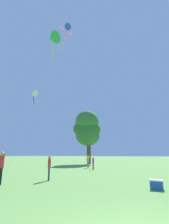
% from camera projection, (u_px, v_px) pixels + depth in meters
% --- Properties ---
extents(kite_blue_delta, '(3.53, 5.45, 28.30)m').
position_uv_depth(kite_blue_delta, '(67.00, 27.00, 36.30)').
color(kite_blue_delta, blue).
rests_on(kite_blue_delta, ground_plane).
extents(kite_yellow_diamond, '(3.50, 7.87, 8.02)m').
position_uv_depth(kite_yellow_diamond, '(85.00, 129.00, 38.77)').
color(kite_yellow_diamond, yellow).
rests_on(kite_yellow_diamond, ground_plane).
extents(kite_green_small, '(2.43, 9.41, 14.86)m').
position_uv_depth(kite_green_small, '(53.00, 38.00, 19.18)').
color(kite_green_small, green).
rests_on(kite_green_small, ground_plane).
extents(kite_pink_low, '(3.76, 12.79, 23.68)m').
position_uv_depth(kite_pink_low, '(64.00, 35.00, 29.69)').
color(kite_pink_low, pink).
rests_on(kite_pink_low, ground_plane).
extents(kite_white_distant, '(1.56, 11.13, 13.37)m').
position_uv_depth(kite_white_distant, '(33.00, 93.00, 31.70)').
color(kite_white_distant, white).
rests_on(kite_white_distant, ground_plane).
extents(person_in_red_shirt, '(0.56, 0.24, 1.76)m').
position_uv_depth(person_in_red_shirt, '(1.00, 165.00, 9.66)').
color(person_in_red_shirt, black).
rests_on(person_in_red_shirt, ground_plane).
extents(person_with_spool, '(0.39, 0.41, 1.52)m').
position_uv_depth(person_with_spool, '(49.00, 165.00, 11.21)').
color(person_with_spool, '#2D3351').
rests_on(person_with_spool, ground_plane).
extents(person_far_back, '(0.48, 0.27, 1.53)m').
position_uv_depth(person_far_back, '(88.00, 160.00, 21.69)').
color(person_far_back, gray).
rests_on(person_far_back, ground_plane).
extents(person_child_small, '(0.35, 0.37, 1.38)m').
position_uv_depth(person_child_small, '(93.00, 162.00, 19.55)').
color(person_child_small, black).
rests_on(person_child_small, ground_plane).
extents(tree_right_cluster, '(5.09, 5.24, 9.59)m').
position_uv_depth(tree_right_cluster, '(87.00, 129.00, 32.24)').
color(tree_right_cluster, brown).
rests_on(tree_right_cluster, ground_plane).
extents(picnic_cooler, '(0.60, 0.40, 0.44)m').
position_uv_depth(picnic_cooler, '(157.00, 184.00, 8.20)').
color(picnic_cooler, '#2351B2').
rests_on(picnic_cooler, ground_plane).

